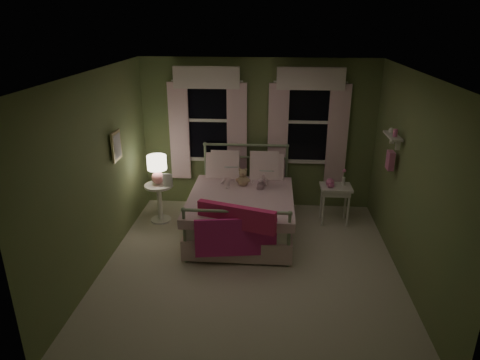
# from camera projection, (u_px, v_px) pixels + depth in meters

# --- Properties ---
(room_shell) EXTENTS (4.20, 4.20, 4.20)m
(room_shell) POSITION_uv_depth(u_px,v_px,m) (251.00, 178.00, 5.43)
(room_shell) COLOR beige
(room_shell) RESTS_ON ground
(bed) EXTENTS (1.58, 2.04, 1.18)m
(bed) POSITION_uv_depth(u_px,v_px,m) (242.00, 208.00, 6.74)
(bed) COLOR white
(bed) RESTS_ON ground
(pink_throw) EXTENTS (1.09, 0.43, 0.71)m
(pink_throw) POSITION_uv_depth(u_px,v_px,m) (236.00, 225.00, 5.70)
(pink_throw) COLOR #E42C6C
(pink_throw) RESTS_ON bed
(child_left) EXTENTS (0.26, 0.18, 0.67)m
(child_left) POSITION_uv_depth(u_px,v_px,m) (227.00, 168.00, 6.97)
(child_left) COLOR #F7D1DD
(child_left) RESTS_ON bed
(child_right) EXTENTS (0.33, 0.27, 0.66)m
(child_right) POSITION_uv_depth(u_px,v_px,m) (261.00, 169.00, 6.93)
(child_right) COLOR #F7D1DD
(child_right) RESTS_ON bed
(book_left) EXTENTS (0.20, 0.12, 0.26)m
(book_left) POSITION_uv_depth(u_px,v_px,m) (225.00, 170.00, 6.71)
(book_left) COLOR beige
(book_left) RESTS_ON child_left
(book_right) EXTENTS (0.21, 0.13, 0.26)m
(book_right) POSITION_uv_depth(u_px,v_px,m) (260.00, 173.00, 6.69)
(book_right) COLOR beige
(book_right) RESTS_ON child_right
(teddy_bear) EXTENTS (0.23, 0.19, 0.31)m
(teddy_bear) POSITION_uv_depth(u_px,v_px,m) (243.00, 178.00, 6.84)
(teddy_bear) COLOR tan
(teddy_bear) RESTS_ON bed
(nightstand_left) EXTENTS (0.46, 0.46, 0.65)m
(nightstand_left) POSITION_uv_depth(u_px,v_px,m) (159.00, 197.00, 7.06)
(nightstand_left) COLOR white
(nightstand_left) RESTS_ON ground
(table_lamp) EXTENTS (0.31, 0.31, 0.48)m
(table_lamp) POSITION_uv_depth(u_px,v_px,m) (157.00, 167.00, 6.87)
(table_lamp) COLOR pink
(table_lamp) RESTS_ON nightstand_left
(book_nightstand) EXTENTS (0.18, 0.24, 0.02)m
(book_nightstand) POSITION_uv_depth(u_px,v_px,m) (163.00, 186.00, 6.89)
(book_nightstand) COLOR beige
(book_nightstand) RESTS_ON nightstand_left
(nightstand_right) EXTENTS (0.50, 0.40, 0.64)m
(nightstand_right) POSITION_uv_depth(u_px,v_px,m) (336.00, 192.00, 6.95)
(nightstand_right) COLOR white
(nightstand_right) RESTS_ON ground
(pink_toy) EXTENTS (0.14, 0.19, 0.14)m
(pink_toy) POSITION_uv_depth(u_px,v_px,m) (330.00, 183.00, 6.89)
(pink_toy) COLOR pink
(pink_toy) RESTS_ON nightstand_right
(bud_vase) EXTENTS (0.06, 0.06, 0.28)m
(bud_vase) POSITION_uv_depth(u_px,v_px,m) (344.00, 177.00, 6.90)
(bud_vase) COLOR white
(bud_vase) RESTS_ON nightstand_right
(window_left) EXTENTS (1.34, 0.13, 1.96)m
(window_left) POSITION_uv_depth(u_px,v_px,m) (208.00, 117.00, 7.27)
(window_left) COLOR black
(window_left) RESTS_ON room_shell
(window_right) EXTENTS (1.34, 0.13, 1.96)m
(window_right) POSITION_uv_depth(u_px,v_px,m) (308.00, 118.00, 7.14)
(window_right) COLOR black
(window_right) RESTS_ON room_shell
(wall_shelf) EXTENTS (0.15, 0.50, 0.60)m
(wall_shelf) POSITION_uv_depth(u_px,v_px,m) (392.00, 148.00, 5.87)
(wall_shelf) COLOR white
(wall_shelf) RESTS_ON room_shell
(framed_picture) EXTENTS (0.03, 0.32, 0.42)m
(framed_picture) POSITION_uv_depth(u_px,v_px,m) (116.00, 146.00, 6.06)
(framed_picture) COLOR beige
(framed_picture) RESTS_ON room_shell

